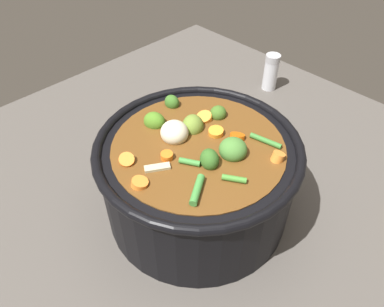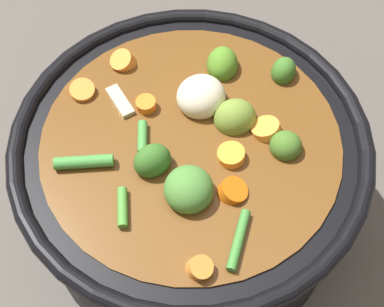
# 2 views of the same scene
# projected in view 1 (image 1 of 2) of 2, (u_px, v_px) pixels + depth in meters

# --- Properties ---
(ground_plane) EXTENTS (1.10, 1.10, 0.00)m
(ground_plane) POSITION_uv_depth(u_px,v_px,m) (197.00, 207.00, 0.67)
(ground_plane) COLOR #514C47
(cooking_pot) EXTENTS (0.32, 0.32, 0.18)m
(cooking_pot) POSITION_uv_depth(u_px,v_px,m) (198.00, 176.00, 0.61)
(cooking_pot) COLOR black
(cooking_pot) RESTS_ON ground_plane
(salt_shaker) EXTENTS (0.04, 0.04, 0.09)m
(salt_shaker) POSITION_uv_depth(u_px,v_px,m) (271.00, 72.00, 0.92)
(salt_shaker) COLOR silver
(salt_shaker) RESTS_ON ground_plane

